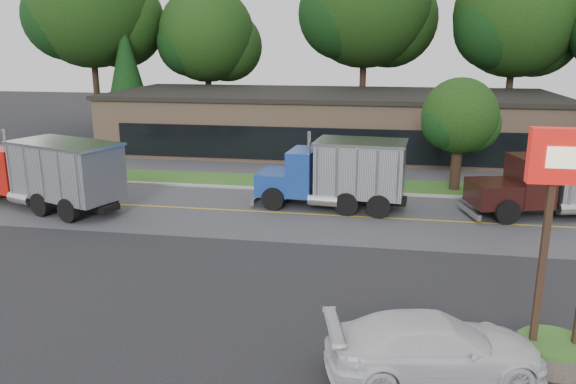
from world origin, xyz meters
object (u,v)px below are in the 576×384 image
object	(u,v)px
dump_truck_blue	(340,172)
rally_car	(435,347)
bilo_sign	(561,289)
dump_truck_red	(49,172)

from	to	relation	value
dump_truck_blue	rally_car	xyz separation A→B (m)	(3.46, -13.91, -1.04)
bilo_sign	rally_car	world-z (taller)	bilo_sign
rally_car	dump_truck_blue	bearing A→B (deg)	0.84
bilo_sign	dump_truck_red	world-z (taller)	bilo_sign
rally_car	dump_truck_red	bearing A→B (deg)	43.13
dump_truck_red	rally_car	world-z (taller)	dump_truck_red
bilo_sign	dump_truck_blue	distance (m)	14.35
dump_truck_red	rally_car	distance (m)	20.77
rally_car	bilo_sign	bearing A→B (deg)	-82.94
bilo_sign	rally_car	size ratio (longest dim) A/B	1.13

